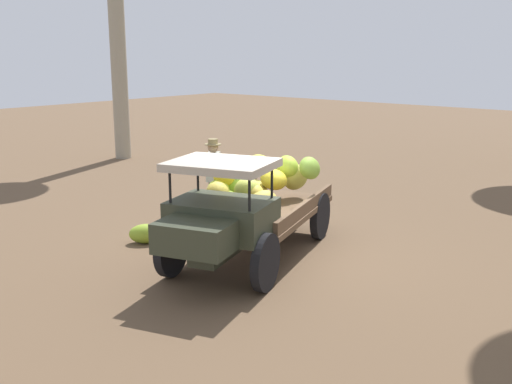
% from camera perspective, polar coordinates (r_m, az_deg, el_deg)
% --- Properties ---
extents(ground_plane, '(60.00, 60.00, 0.00)m').
position_cam_1_polar(ground_plane, '(10.66, 1.19, -5.95)').
color(ground_plane, brown).
extents(truck, '(4.66, 2.79, 1.88)m').
position_cam_1_polar(truck, '(10.13, -1.15, -1.33)').
color(truck, '#343929').
rests_on(truck, ground).
extents(farmer, '(0.58, 0.55, 1.76)m').
position_cam_1_polar(farmer, '(12.41, -4.02, 1.58)').
color(farmer, '#3D3B41').
rests_on(farmer, ground).
extents(wooden_crate, '(0.54, 0.46, 0.46)m').
position_cam_1_polar(wooden_crate, '(12.88, -1.37, -1.51)').
color(wooden_crate, olive).
rests_on(wooden_crate, ground).
extents(loose_banana_bunch, '(0.70, 0.70, 0.37)m').
position_cam_1_polar(loose_banana_bunch, '(11.43, -10.40, -3.89)').
color(loose_banana_bunch, '#8BAD2D').
rests_on(loose_banana_bunch, ground).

